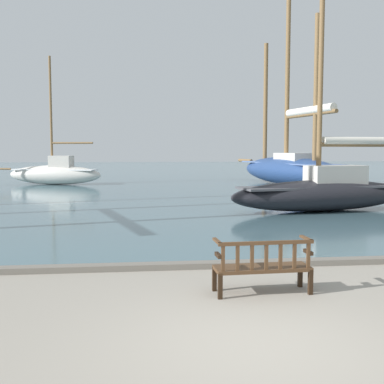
{
  "coord_description": "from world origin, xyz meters",
  "views": [
    {
      "loc": [
        -1.48,
        -5.65,
        2.4
      ],
      "look_at": [
        0.28,
        10.0,
        1.0
      ],
      "focal_mm": 45.0,
      "sensor_mm": 36.0,
      "label": 1
    }
  ],
  "objects_px": {
    "park_bench": "(263,266)",
    "sailboat_mid_starboard": "(55,173)",
    "sailboat_outer_port": "(289,166)",
    "sailboat_mid_port": "(324,190)"
  },
  "relations": [
    {
      "from": "sailboat_mid_port",
      "to": "sailboat_mid_starboard",
      "type": "distance_m",
      "value": 19.64
    },
    {
      "from": "park_bench",
      "to": "sailboat_mid_port",
      "type": "relative_size",
      "value": 0.17
    },
    {
      "from": "park_bench",
      "to": "sailboat_mid_starboard",
      "type": "xyz_separation_m",
      "value": [
        -7.5,
        24.92,
        0.38
      ]
    },
    {
      "from": "park_bench",
      "to": "sailboat_outer_port",
      "type": "bearing_deg",
      "value": 71.27
    },
    {
      "from": "park_bench",
      "to": "sailboat_outer_port",
      "type": "relative_size",
      "value": 0.12
    },
    {
      "from": "park_bench",
      "to": "sailboat_mid_port",
      "type": "xyz_separation_m",
      "value": [
        4.93,
        9.72,
        0.39
      ]
    },
    {
      "from": "park_bench",
      "to": "sailboat_mid_starboard",
      "type": "relative_size",
      "value": 0.19
    },
    {
      "from": "sailboat_outer_port",
      "to": "sailboat_mid_starboard",
      "type": "height_order",
      "value": "sailboat_outer_port"
    },
    {
      "from": "sailboat_mid_starboard",
      "to": "park_bench",
      "type": "bearing_deg",
      "value": -73.26
    },
    {
      "from": "sailboat_outer_port",
      "to": "sailboat_mid_starboard",
      "type": "distance_m",
      "value": 15.42
    }
  ]
}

